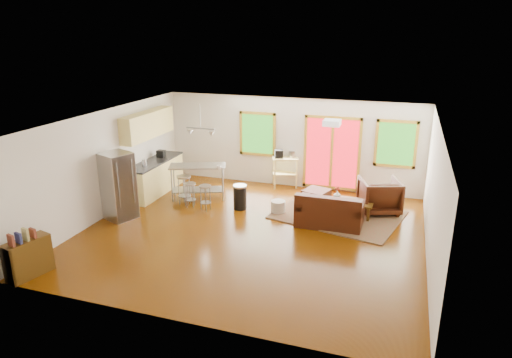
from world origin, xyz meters
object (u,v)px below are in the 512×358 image
(armchair, at_px, (379,194))
(ottoman, at_px, (316,197))
(rug, at_px, (338,215))
(coffee_table, at_px, (352,203))
(island, at_px, (198,176))
(refrigerator, at_px, (118,186))
(loveseat, at_px, (329,213))
(kitchen_cart, at_px, (284,162))

(armchair, relative_size, ottoman, 1.62)
(rug, relative_size, coffee_table, 2.83)
(island, bearing_deg, refrigerator, -123.74)
(rug, distance_m, loveseat, 0.77)
(coffee_table, bearing_deg, rug, -171.73)
(rug, bearing_deg, loveseat, -99.96)
(rug, xyz_separation_m, coffee_table, (0.32, 0.05, 0.33))
(armchair, bearing_deg, loveseat, 29.86)
(loveseat, height_order, island, island)
(refrigerator, height_order, island, refrigerator)
(rug, relative_size, island, 1.81)
(refrigerator, bearing_deg, loveseat, 34.55)
(refrigerator, bearing_deg, kitchen_cart, 69.26)
(loveseat, distance_m, island, 3.79)
(coffee_table, xyz_separation_m, armchair, (0.60, 0.49, 0.14))
(coffee_table, bearing_deg, ottoman, 151.41)
(coffee_table, height_order, ottoman, coffee_table)
(rug, height_order, armchair, armchair)
(kitchen_cart, bearing_deg, ottoman, -42.96)
(rug, bearing_deg, refrigerator, -160.17)
(refrigerator, distance_m, island, 2.22)
(coffee_table, relative_size, kitchen_cart, 0.92)
(loveseat, xyz_separation_m, ottoman, (-0.56, 1.28, -0.12))
(kitchen_cart, bearing_deg, island, -139.73)
(coffee_table, bearing_deg, armchair, 38.95)
(island, xyz_separation_m, kitchen_cart, (1.98, 1.67, 0.12))
(kitchen_cart, bearing_deg, armchair, -22.50)
(coffee_table, xyz_separation_m, refrigerator, (-5.38, -1.87, 0.48))
(rug, height_order, refrigerator, refrigerator)
(rug, height_order, ottoman, ottoman)
(rug, relative_size, refrigerator, 1.77)
(loveseat, distance_m, refrigerator, 5.09)
(coffee_table, relative_size, armchair, 1.06)
(ottoman, height_order, island, island)
(armchair, bearing_deg, kitchen_cart, -42.10)
(rug, distance_m, refrigerator, 5.44)
(coffee_table, distance_m, island, 4.16)
(loveseat, distance_m, coffee_table, 0.86)
(loveseat, relative_size, coffee_table, 1.48)
(rug, distance_m, island, 3.88)
(loveseat, distance_m, armchair, 1.62)
(armchair, height_order, kitchen_cart, kitchen_cart)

